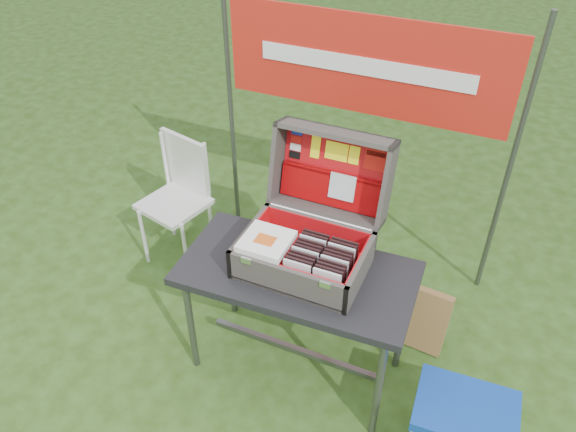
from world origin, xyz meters
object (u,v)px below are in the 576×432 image
at_px(table, 297,320).
at_px(chair, 174,205).
at_px(cooler, 459,432).
at_px(cardboard_box, 416,316).
at_px(suitcase, 309,215).

distance_m(table, chair, 1.18).
distance_m(cooler, cardboard_box, 0.70).
bearing_deg(chair, cooler, -6.07).
xyz_separation_m(suitcase, chair, (-1.08, 0.43, -0.56)).
bearing_deg(cardboard_box, chair, -178.30).
bearing_deg(cooler, table, 164.88).
relative_size(table, suitcase, 1.92).
distance_m(table, suitcase, 0.62).
distance_m(cooler, chair, 2.07).
relative_size(table, cooler, 2.56).
xyz_separation_m(table, suitcase, (0.02, 0.09, 0.61)).
height_order(cooler, chair, chair).
height_order(table, cooler, table).
relative_size(suitcase, cooler, 1.33).
bearing_deg(table, suitcase, 76.53).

